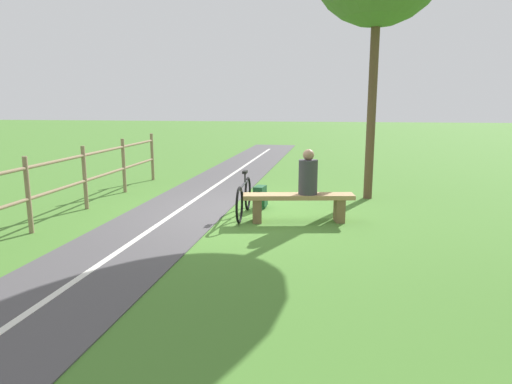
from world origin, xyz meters
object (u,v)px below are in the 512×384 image
at_px(bench, 298,202).
at_px(backpack, 260,197).
at_px(person_seated, 308,175).
at_px(bicycle, 244,198).

relative_size(bench, backpack, 4.41).
relative_size(person_seated, backpack, 1.76).
relative_size(bicycle, backpack, 3.77).
height_order(bench, bicycle, bicycle).
relative_size(bench, person_seated, 2.50).
bearing_deg(bench, backpack, -57.94).
bearing_deg(bench, bicycle, -23.45).
bearing_deg(backpack, bench, 130.76).
distance_m(bicycle, backpack, 0.72).
bearing_deg(bench, person_seated, 180.00).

